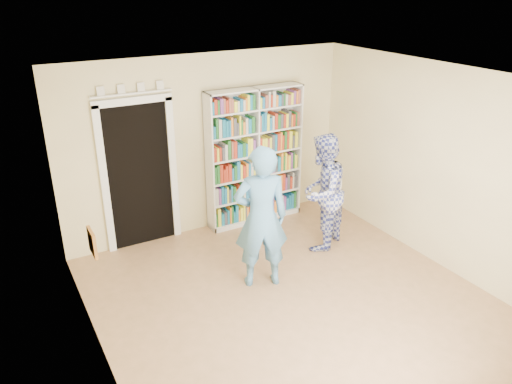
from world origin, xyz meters
TOP-DOWN VIEW (x-y plane):
  - floor at (0.00, 0.00)m, footprint 5.00×5.00m
  - ceiling at (0.00, 0.00)m, footprint 5.00×5.00m
  - wall_back at (0.00, 2.50)m, footprint 4.50×0.00m
  - wall_left at (-2.25, 0.00)m, footprint 0.00×5.00m
  - wall_right at (2.25, 0.00)m, footprint 0.00×5.00m
  - bookshelf at (0.70, 2.34)m, footprint 1.57×0.30m
  - doorway at (-1.10, 2.48)m, footprint 1.10×0.08m
  - wall_art at (-2.23, 0.20)m, footprint 0.03×0.25m
  - man_blue at (-0.13, 0.69)m, footprint 0.79×0.64m
  - man_plaid at (1.11, 1.11)m, footprint 1.04×0.98m
  - paper_sheet at (1.25, 0.95)m, footprint 0.21×0.09m

SIDE VIEW (x-z plane):
  - floor at x=0.00m, z-range 0.00..0.00m
  - man_plaid at x=1.11m, z-range 0.00..1.71m
  - man_blue at x=-0.13m, z-range 0.00..1.87m
  - paper_sheet at x=1.25m, z-range 0.91..1.23m
  - bookshelf at x=0.70m, z-range 0.01..2.18m
  - doorway at x=-1.10m, z-range -0.04..2.39m
  - wall_back at x=0.00m, z-range -0.90..3.60m
  - wall_left at x=-2.25m, z-range -1.15..3.85m
  - wall_right at x=2.25m, z-range -1.15..3.85m
  - wall_art at x=-2.23m, z-range 1.27..1.52m
  - ceiling at x=0.00m, z-range 2.70..2.70m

